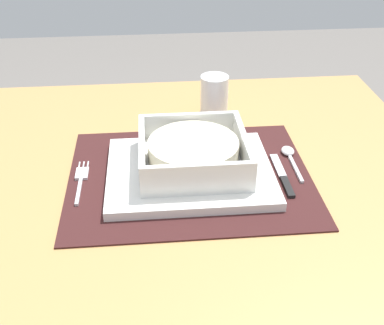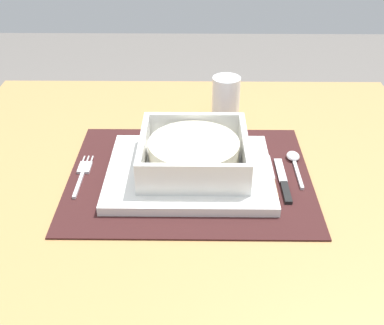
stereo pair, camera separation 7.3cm
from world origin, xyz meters
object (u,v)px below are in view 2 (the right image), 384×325
fork (83,172)px  bread_knife (271,179)px  porridge_bowl (194,153)px  dining_table (190,209)px  spoon (294,160)px  drinking_glass (226,99)px  butter_knife (284,183)px

fork → bread_knife: (0.33, -0.02, 0.00)m
porridge_bowl → bread_knife: (0.14, -0.02, -0.04)m
dining_table → spoon: (0.19, 0.01, 0.11)m
bread_knife → drinking_glass: 0.27m
butter_knife → spoon: bearing=67.8°
spoon → dining_table: bearing=-176.1°
butter_knife → dining_table: bearing=159.7°
spoon → drinking_glass: drinking_glass is taller
dining_table → drinking_glass: size_ratio=10.78×
dining_table → spoon: bearing=3.1°
spoon → drinking_glass: (-0.12, 0.20, 0.03)m
dining_table → porridge_bowl: 0.15m
dining_table → drinking_glass: drinking_glass is taller
porridge_bowl → fork: 0.20m
dining_table → butter_knife: size_ratio=7.02×
porridge_bowl → drinking_glass: (0.07, 0.23, -0.00)m
bread_knife → butter_knife: bearing=-30.7°
porridge_bowl → spoon: porridge_bowl is taller
fork → bread_knife: size_ratio=0.97×
dining_table → fork: bearing=-170.5°
porridge_bowl → fork: (-0.20, -0.01, -0.04)m
bread_knife → drinking_glass: size_ratio=1.55×
butter_knife → bread_knife: size_ratio=0.99×
dining_table → porridge_bowl: (0.01, -0.03, 0.14)m
spoon → bread_knife: (-0.05, -0.06, -0.00)m
spoon → butter_knife: (-0.03, -0.07, -0.00)m
dining_table → bread_knife: size_ratio=6.97×
dining_table → bread_knife: bread_knife is taller
dining_table → spoon: 0.22m
butter_knife → bread_knife: bearing=153.1°
bread_knife → drinking_glass: (-0.07, 0.26, 0.03)m
dining_table → fork: 0.22m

